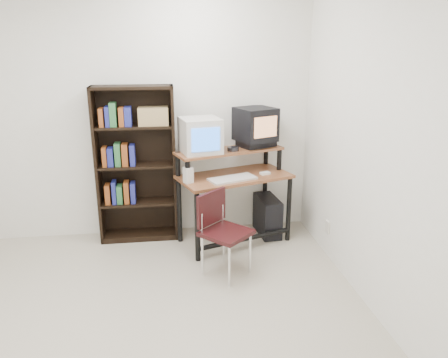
{
  "coord_description": "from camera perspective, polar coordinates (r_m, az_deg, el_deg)",
  "views": [
    {
      "loc": [
        0.41,
        -2.63,
        2.05
      ],
      "look_at": [
        0.95,
        1.1,
        0.86
      ],
      "focal_mm": 35.0,
      "sensor_mm": 36.0,
      "label": 1
    }
  ],
  "objects": [
    {
      "name": "floor",
      "position": [
        3.36,
        -14.4,
        -20.75
      ],
      "size": [
        4.0,
        4.0,
        0.01
      ],
      "primitive_type": "cube",
      "color": "beige",
      "rests_on": "ground"
    },
    {
      "name": "back_wall",
      "position": [
        4.71,
        -13.2,
        7.91
      ],
      "size": [
        4.0,
        0.01,
        2.6
      ],
      "primitive_type": "cube",
      "color": "white",
      "rests_on": "floor"
    },
    {
      "name": "right_wall",
      "position": [
        3.16,
        22.29,
        2.52
      ],
      "size": [
        0.01,
        4.0,
        2.6
      ],
      "primitive_type": "cube",
      "color": "white",
      "rests_on": "floor"
    },
    {
      "name": "computer_desk",
      "position": [
        4.52,
        1.26,
        -0.12
      ],
      "size": [
        1.25,
        0.89,
        0.98
      ],
      "rotation": [
        0.0,
        0.0,
        0.32
      ],
      "color": "brown",
      "rests_on": "floor"
    },
    {
      "name": "crt_monitor",
      "position": [
        4.39,
        -3.11,
        5.65
      ],
      "size": [
        0.44,
        0.44,
        0.36
      ],
      "rotation": [
        0.0,
        0.0,
        0.19
      ],
      "color": "beige",
      "rests_on": "computer_desk"
    },
    {
      "name": "vcr",
      "position": [
        4.67,
        4.21,
        4.63
      ],
      "size": [
        0.44,
        0.39,
        0.08
      ],
      "primitive_type": "cube",
      "rotation": [
        0.0,
        0.0,
        0.43
      ],
      "color": "black",
      "rests_on": "computer_desk"
    },
    {
      "name": "crt_tv",
      "position": [
        4.6,
        4.13,
        7.14
      ],
      "size": [
        0.47,
        0.47,
        0.35
      ],
      "rotation": [
        0.0,
        0.0,
        0.39
      ],
      "color": "black",
      "rests_on": "vcr"
    },
    {
      "name": "cd_spindle",
      "position": [
        4.47,
        1.2,
        3.87
      ],
      "size": [
        0.16,
        0.16,
        0.05
      ],
      "primitive_type": "cylinder",
      "rotation": [
        0.0,
        0.0,
        0.4
      ],
      "color": "#26262B",
      "rests_on": "computer_desk"
    },
    {
      "name": "keyboard",
      "position": [
        4.34,
        1.11,
        -0.06
      ],
      "size": [
        0.51,
        0.36,
        0.03
      ],
      "primitive_type": "cube",
      "rotation": [
        0.0,
        0.0,
        0.35
      ],
      "color": "beige",
      "rests_on": "computer_desk"
    },
    {
      "name": "mousepad",
      "position": [
        4.54,
        5.41,
        0.45
      ],
      "size": [
        0.27,
        0.25,
        0.01
      ],
      "primitive_type": "cube",
      "rotation": [
        0.0,
        0.0,
        0.38
      ],
      "color": "black",
      "rests_on": "computer_desk"
    },
    {
      "name": "mouse",
      "position": [
        4.54,
        5.38,
        0.71
      ],
      "size": [
        0.11,
        0.09,
        0.03
      ],
      "primitive_type": "cube",
      "rotation": [
        0.0,
        0.0,
        0.32
      ],
      "color": "white",
      "rests_on": "mousepad"
    },
    {
      "name": "desk_speaker",
      "position": [
        4.24,
        -4.69,
        0.42
      ],
      "size": [
        0.11,
        0.1,
        0.17
      ],
      "primitive_type": "cube",
      "rotation": [
        0.0,
        0.0,
        0.46
      ],
      "color": "beige",
      "rests_on": "computer_desk"
    },
    {
      "name": "pc_tower",
      "position": [
        4.86,
        5.68,
        -4.79
      ],
      "size": [
        0.24,
        0.47,
        0.42
      ],
      "primitive_type": "cube",
      "rotation": [
        0.0,
        0.0,
        0.09
      ],
      "color": "black",
      "rests_on": "floor"
    },
    {
      "name": "school_chair",
      "position": [
        3.95,
        -0.42,
        -6.06
      ],
      "size": [
        0.54,
        0.54,
        0.77
      ],
      "rotation": [
        0.0,
        0.0,
        0.75
      ],
      "color": "black",
      "rests_on": "floor"
    },
    {
      "name": "bookshelf",
      "position": [
        4.65,
        -11.41,
        2.17
      ],
      "size": [
        0.82,
        0.28,
        1.63
      ],
      "rotation": [
        0.0,
        0.0,
        -0.01
      ],
      "color": "black",
      "rests_on": "floor"
    },
    {
      "name": "wall_outlet",
      "position": [
        4.45,
        13.37,
        -6.11
      ],
      "size": [
        0.02,
        0.08,
        0.12
      ],
      "primitive_type": "cube",
      "color": "beige",
      "rests_on": "right_wall"
    }
  ]
}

